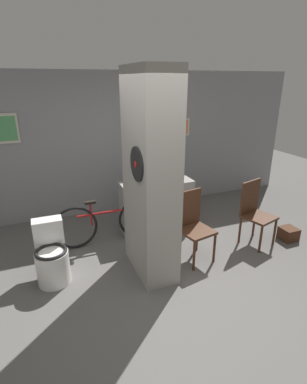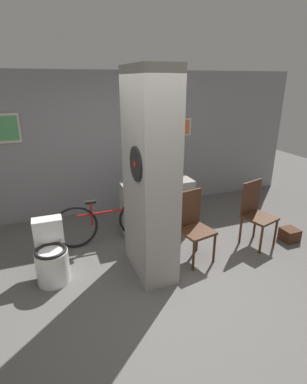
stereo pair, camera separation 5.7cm
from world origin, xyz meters
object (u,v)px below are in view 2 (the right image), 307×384
Objects in this scene: bicycle at (109,221)px; bottle_tall at (150,176)px; toilet at (51,257)px; chair_near_pillar at (193,223)px; chair_by_doorway at (256,211)px.

bottle_tall is at bearing 13.92° from bicycle.
bicycle is at bearing 36.91° from toilet.
bicycle is 6.37× the size of bottle_tall.
chair_near_pillar is at bearing -76.39° from bottle_tall.
toilet is at bearing 160.90° from chair_by_doorway.
chair_near_pillar is at bearing -5.88° from toilet.
chair_by_doorway is at bearing -3.03° from toilet.
toilet is 3.03m from chair_by_doorway.
chair_near_pillar is 1.17m from bottle_tall.
bicycle is (0.90, 0.67, 0.04)m from toilet.
chair_by_doorway is 3.74× the size of bottle_tall.
bottle_tall reaches higher than chair_by_doorway.
chair_by_doorway is 2.28m from bicycle.
chair_near_pillar is 1.11m from chair_by_doorway.
chair_by_doorway is at bearing -9.38° from chair_near_pillar.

